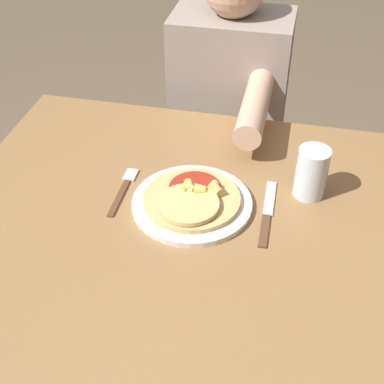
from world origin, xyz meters
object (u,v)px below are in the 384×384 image
pizza (192,199)px  knife (267,214)px  person_diner (229,115)px  drinking_glass (311,173)px  fork (124,188)px  plate (192,203)px  dining_table (172,259)px

pizza → knife: size_ratio=0.98×
knife → person_diner: person_diner is taller
person_diner → drinking_glass: bearing=-61.7°
pizza → fork: size_ratio=1.23×
plate → person_diner: 0.59m
dining_table → drinking_glass: (0.29, 0.16, 0.18)m
plate → pizza: bearing=-79.2°
knife → plate: bearing=-177.7°
plate → knife: bearing=2.3°
person_diner → knife: bearing=-73.0°
dining_table → drinking_glass: bearing=28.6°
dining_table → pizza: size_ratio=4.69×
pizza → knife: bearing=3.8°
pizza → dining_table: bearing=-124.4°
plate → knife: (0.17, 0.01, -0.00)m
fork → plate: bearing=-8.3°
dining_table → drinking_glass: drinking_glass is taller
pizza → plate: bearing=100.8°
pizza → person_diner: bearing=90.9°
dining_table → person_diner: (0.03, 0.64, 0.01)m
dining_table → pizza: (0.04, 0.05, 0.15)m
person_diner → fork: bearing=-106.0°
dining_table → plate: size_ratio=3.76×
pizza → drinking_glass: bearing=22.5°
dining_table → person_diner: person_diner is taller
dining_table → plate: plate is taller
fork → knife: size_ratio=0.80×
dining_table → person_diner: bearing=87.6°
drinking_glass → person_diner: person_diner is taller
dining_table → knife: knife is taller
dining_table → knife: (0.20, 0.06, 0.13)m
plate → person_diner: bearing=90.8°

